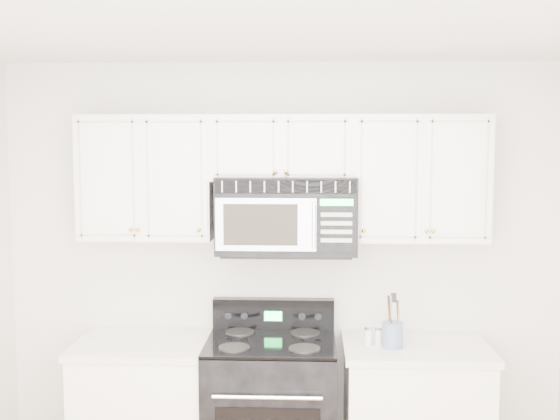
{
  "coord_description": "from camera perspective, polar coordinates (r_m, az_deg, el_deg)",
  "views": [
    {
      "loc": [
        0.18,
        -2.63,
        2.13
      ],
      "look_at": [
        0.0,
        1.3,
        1.73
      ],
      "focal_mm": 45.0,
      "sensor_mm": 36.0,
      "label": 1
    }
  ],
  "objects": [
    {
      "name": "room",
      "position": [
        2.77,
        -1.23,
        -11.65
      ],
      "size": [
        3.51,
        3.51,
        2.61
      ],
      "color": "#986748",
      "rests_on": "ground"
    },
    {
      "name": "base_cabinet_left",
      "position": [
        4.52,
        -10.53,
        -16.41
      ],
      "size": [
        0.86,
        0.65,
        0.92
      ],
      "color": "white",
      "rests_on": "ground"
    },
    {
      "name": "range",
      "position": [
        4.39,
        -0.73,
        -16.19
      ],
      "size": [
        0.77,
        0.7,
        1.12
      ],
      "color": "black",
      "rests_on": "ground"
    },
    {
      "name": "upper_cabinets",
      "position": [
        4.23,
        0.17,
        3.16
      ],
      "size": [
        2.44,
        0.37,
        0.75
      ],
      "color": "white",
      "rests_on": "ground"
    },
    {
      "name": "microwave",
      "position": [
        4.2,
        0.56,
        -0.35
      ],
      "size": [
        0.83,
        0.46,
        0.46
      ],
      "color": "black",
      "rests_on": "ground"
    },
    {
      "name": "utensil_crock",
      "position": [
        4.18,
        9.14,
        -9.87
      ],
      "size": [
        0.12,
        0.12,
        0.32
      ],
      "color": "slate",
      "rests_on": "base_cabinet_right"
    },
    {
      "name": "shaker_salt",
      "position": [
        4.24,
        8.01,
        -10.07
      ],
      "size": [
        0.04,
        0.04,
        0.11
      ],
      "color": "silver",
      "rests_on": "base_cabinet_right"
    },
    {
      "name": "shaker_pepper",
      "position": [
        4.21,
        7.18,
        -10.1
      ],
      "size": [
        0.05,
        0.05,
        0.11
      ],
      "color": "silver",
      "rests_on": "base_cabinet_right"
    }
  ]
}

